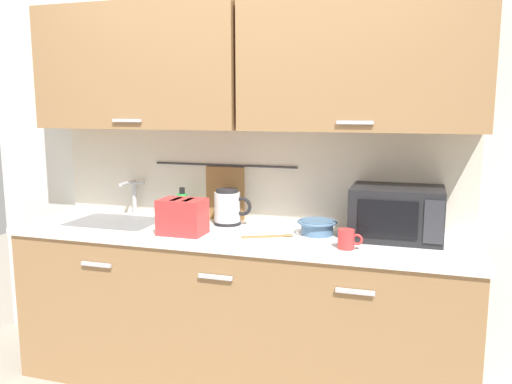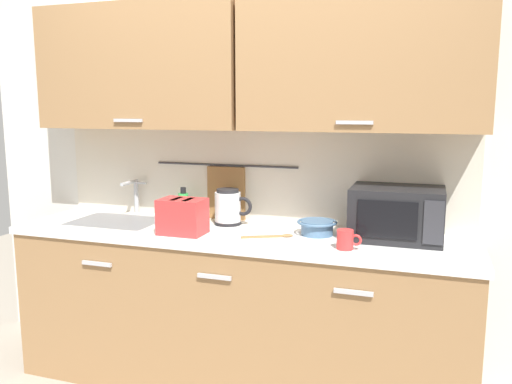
% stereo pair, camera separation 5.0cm
% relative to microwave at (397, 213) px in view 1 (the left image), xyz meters
% --- Properties ---
extents(counter_unit, '(2.53, 0.64, 0.90)m').
position_rel_microwave_xyz_m(counter_unit, '(-0.85, -0.11, -0.58)').
color(counter_unit, '#997047').
rests_on(counter_unit, ground).
extents(back_wall_assembly, '(3.70, 0.41, 2.50)m').
position_rel_microwave_xyz_m(back_wall_assembly, '(-0.84, 0.12, 0.49)').
color(back_wall_assembly, silver).
rests_on(back_wall_assembly, ground).
extents(sink_faucet, '(0.09, 0.17, 0.22)m').
position_rel_microwave_xyz_m(sink_faucet, '(-1.61, 0.12, 0.01)').
color(sink_faucet, '#B2B5BA').
rests_on(sink_faucet, counter_unit).
extents(microwave, '(0.46, 0.35, 0.27)m').
position_rel_microwave_xyz_m(microwave, '(0.00, 0.00, 0.00)').
color(microwave, black).
rests_on(microwave, counter_unit).
extents(electric_kettle, '(0.23, 0.16, 0.21)m').
position_rel_microwave_xyz_m(electric_kettle, '(-0.95, 0.04, -0.03)').
color(electric_kettle, black).
rests_on(electric_kettle, counter_unit).
extents(dish_soap_bottle, '(0.06, 0.06, 0.20)m').
position_rel_microwave_xyz_m(dish_soap_bottle, '(-1.25, 0.08, -0.05)').
color(dish_soap_bottle, green).
rests_on(dish_soap_bottle, counter_unit).
extents(mug_near_sink, '(0.12, 0.08, 0.09)m').
position_rel_microwave_xyz_m(mug_near_sink, '(-1.19, -0.04, -0.09)').
color(mug_near_sink, silver).
rests_on(mug_near_sink, counter_unit).
extents(mixing_bowl, '(0.21, 0.21, 0.08)m').
position_rel_microwave_xyz_m(mixing_bowl, '(-0.40, -0.04, -0.09)').
color(mixing_bowl, '#4C7093').
rests_on(mixing_bowl, counter_unit).
extents(toaster, '(0.26, 0.17, 0.19)m').
position_rel_microwave_xyz_m(toaster, '(-1.09, -0.25, -0.04)').
color(toaster, red).
rests_on(toaster, counter_unit).
extents(mug_by_kettle, '(0.12, 0.08, 0.09)m').
position_rel_microwave_xyz_m(mug_by_kettle, '(-0.22, -0.28, -0.09)').
color(mug_by_kettle, red).
rests_on(mug_by_kettle, counter_unit).
extents(wooden_spoon, '(0.26, 0.15, 0.01)m').
position_rel_microwave_xyz_m(wooden_spoon, '(-0.61, -0.17, -0.13)').
color(wooden_spoon, '#9E7042').
rests_on(wooden_spoon, counter_unit).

